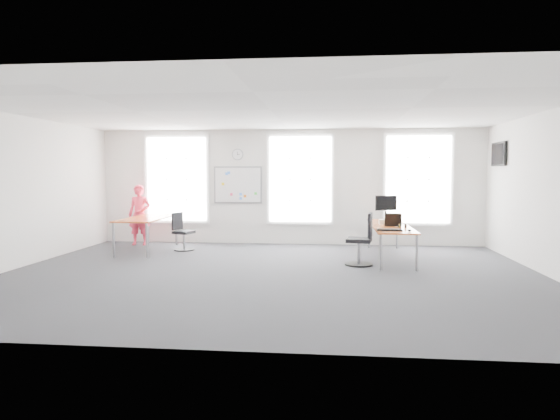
# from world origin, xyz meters

# --- Properties ---
(floor) EXTENTS (10.00, 10.00, 0.00)m
(floor) POSITION_xyz_m (0.00, 0.00, 0.00)
(floor) COLOR #29292E
(floor) RESTS_ON ground
(ceiling) EXTENTS (10.00, 10.00, 0.00)m
(ceiling) POSITION_xyz_m (0.00, 0.00, 3.00)
(ceiling) COLOR white
(ceiling) RESTS_ON ground
(wall_back) EXTENTS (10.00, 0.00, 10.00)m
(wall_back) POSITION_xyz_m (0.00, 4.00, 1.50)
(wall_back) COLOR white
(wall_back) RESTS_ON ground
(wall_front) EXTENTS (10.00, 0.00, 10.00)m
(wall_front) POSITION_xyz_m (0.00, -4.00, 1.50)
(wall_front) COLOR white
(wall_front) RESTS_ON ground
(wall_left) EXTENTS (0.00, 10.00, 10.00)m
(wall_left) POSITION_xyz_m (-5.00, 0.00, 1.50)
(wall_left) COLOR white
(wall_left) RESTS_ON ground
(wall_right) EXTENTS (0.00, 10.00, 10.00)m
(wall_right) POSITION_xyz_m (5.00, 0.00, 1.50)
(wall_right) COLOR white
(wall_right) RESTS_ON ground
(window_left) EXTENTS (1.60, 0.06, 2.20)m
(window_left) POSITION_xyz_m (-3.00, 3.97, 1.70)
(window_left) COLOR white
(window_left) RESTS_ON wall_back
(window_mid) EXTENTS (1.60, 0.06, 2.20)m
(window_mid) POSITION_xyz_m (0.30, 3.97, 1.70)
(window_mid) COLOR white
(window_mid) RESTS_ON wall_back
(window_right) EXTENTS (1.60, 0.06, 2.20)m
(window_right) POSITION_xyz_m (3.30, 3.97, 1.70)
(window_right) COLOR white
(window_right) RESTS_ON wall_back
(desk_right) EXTENTS (0.79, 2.98, 0.73)m
(desk_right) POSITION_xyz_m (2.39, 2.01, 0.68)
(desk_right) COLOR #C45618
(desk_right) RESTS_ON ground
(desk_left) EXTENTS (0.88, 2.21, 0.81)m
(desk_left) POSITION_xyz_m (-3.28, 2.50, 0.74)
(desk_left) COLOR #C45618
(desk_left) RESTS_ON ground
(chair_right) EXTENTS (0.57, 0.57, 1.06)m
(chair_right) POSITION_xyz_m (1.74, 1.08, 0.47)
(chair_right) COLOR black
(chair_right) RESTS_ON ground
(chair_left) EXTENTS (0.53, 0.52, 0.91)m
(chair_left) POSITION_xyz_m (-2.48, 2.65, 0.40)
(chair_left) COLOR black
(chair_left) RESTS_ON ground
(person) EXTENTS (0.59, 0.40, 1.57)m
(person) POSITION_xyz_m (-3.83, 3.40, 0.78)
(person) COLOR #EB324D
(person) RESTS_ON ground
(whiteboard) EXTENTS (1.20, 0.03, 0.90)m
(whiteboard) POSITION_xyz_m (-1.35, 3.97, 1.55)
(whiteboard) COLOR white
(whiteboard) RESTS_ON wall_back
(wall_clock) EXTENTS (0.30, 0.04, 0.30)m
(wall_clock) POSITION_xyz_m (-1.35, 3.97, 2.35)
(wall_clock) COLOR gray
(wall_clock) RESTS_ON wall_back
(tv) EXTENTS (0.06, 0.90, 0.55)m
(tv) POSITION_xyz_m (4.95, 3.00, 2.30)
(tv) COLOR black
(tv) RESTS_ON wall_right
(keyboard) EXTENTS (0.49, 0.19, 0.02)m
(keyboard) POSITION_xyz_m (2.26, 0.94, 0.74)
(keyboard) COLOR black
(keyboard) RESTS_ON desk_right
(mouse) EXTENTS (0.07, 0.12, 0.04)m
(mouse) POSITION_xyz_m (2.63, 0.85, 0.75)
(mouse) COLOR black
(mouse) RESTS_ON desk_right
(lens_cap) EXTENTS (0.07, 0.07, 0.01)m
(lens_cap) POSITION_xyz_m (2.44, 1.17, 0.73)
(lens_cap) COLOR black
(lens_cap) RESTS_ON desk_right
(headphones) EXTENTS (0.16, 0.09, 0.10)m
(headphones) POSITION_xyz_m (2.58, 1.49, 0.77)
(headphones) COLOR black
(headphones) RESTS_ON desk_right
(laptop_sleeve) EXTENTS (0.35, 0.22, 0.28)m
(laptop_sleeve) POSITION_xyz_m (2.42, 1.74, 0.86)
(laptop_sleeve) COLOR black
(laptop_sleeve) RESTS_ON desk_right
(paper_stack) EXTENTS (0.30, 0.23, 0.10)m
(paper_stack) POSITION_xyz_m (2.33, 2.25, 0.78)
(paper_stack) COLOR beige
(paper_stack) RESTS_ON desk_right
(monitor) EXTENTS (0.53, 0.22, 0.60)m
(monitor) POSITION_xyz_m (2.42, 3.12, 1.09)
(monitor) COLOR black
(monitor) RESTS_ON desk_right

